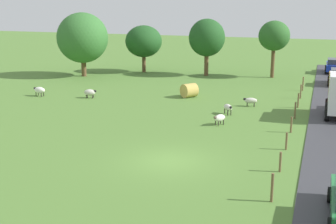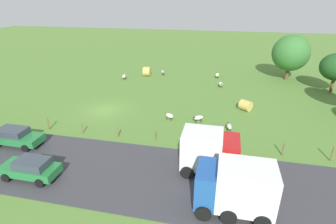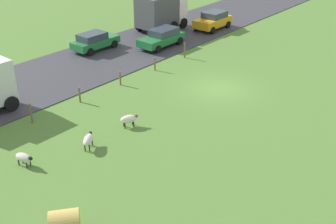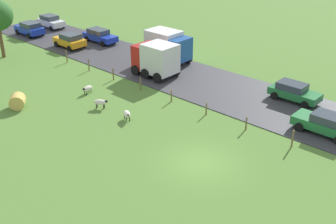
{
  "view_description": "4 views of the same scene",
  "coord_description": "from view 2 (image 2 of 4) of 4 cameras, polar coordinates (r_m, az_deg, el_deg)",
  "views": [
    {
      "loc": [
        7.27,
        -21.65,
        8.31
      ],
      "look_at": [
        -2.03,
        5.79,
        1.14
      ],
      "focal_mm": 49.22,
      "sensor_mm": 36.0,
      "label": 1
    },
    {
      "loc": [
        25.63,
        13.08,
        12.05
      ],
      "look_at": [
        -0.08,
        7.43,
        0.43
      ],
      "focal_mm": 28.06,
      "sensor_mm": 36.0,
      "label": 2
    },
    {
      "loc": [
        -15.21,
        23.37,
        12.4
      ],
      "look_at": [
        -0.76,
        6.32,
        0.94
      ],
      "focal_mm": 47.12,
      "sensor_mm": 36.0,
      "label": 3
    },
    {
      "loc": [
        -18.02,
        -13.6,
        14.61
      ],
      "look_at": [
        3.41,
        5.85,
        0.41
      ],
      "focal_mm": 45.12,
      "sensor_mm": 36.0,
      "label": 4
    }
  ],
  "objects": [
    {
      "name": "fence_post_7",
      "position": [
        24.66,
        32.09,
        -7.74
      ],
      "size": [
        0.12,
        0.12,
        1.3
      ],
      "primitive_type": "cylinder",
      "color": "brown",
      "rests_on": "ground_plane"
    },
    {
      "name": "hay_bale_1",
      "position": [
        43.81,
        -4.6,
        8.79
      ],
      "size": [
        1.55,
        1.19,
        1.49
      ],
      "primitive_type": "cylinder",
      "rotation": [
        1.57,
        0.0,
        0.06
      ],
      "color": "tan",
      "rests_on": "ground_plane"
    },
    {
      "name": "truck_1",
      "position": [
        16.56,
        14.5,
        -15.45
      ],
      "size": [
        2.74,
        4.55,
        3.18
      ],
      "color": "#1E4C99",
      "rests_on": "road_strip"
    },
    {
      "name": "fence_post_4",
      "position": [
        23.1,
        5.96,
        -6.01
      ],
      "size": [
        0.12,
        0.12,
        1.22
      ],
      "primitive_type": "cylinder",
      "color": "brown",
      "rests_on": "ground_plane"
    },
    {
      "name": "sheep_1",
      "position": [
        43.18,
        10.65,
        7.94
      ],
      "size": [
        1.22,
        0.66,
        0.8
      ],
      "color": "white",
      "rests_on": "ground_plane"
    },
    {
      "name": "road_strip",
      "position": [
        23.25,
        -24.63,
        -9.76
      ],
      "size": [
        8.0,
        80.0,
        0.06
      ],
      "primitive_type": "cube",
      "color": "#38383D",
      "rests_on": "ground_plane"
    },
    {
      "name": "fence_post_5",
      "position": [
        23.09,
        14.96,
        -6.86
      ],
      "size": [
        0.12,
        0.12,
        1.16
      ],
      "primitive_type": "cylinder",
      "color": "brown",
      "rests_on": "ground_plane"
    },
    {
      "name": "fence_post_1",
      "position": [
        26.37,
        -18.16,
        -3.4
      ],
      "size": [
        0.12,
        0.12,
        1.03
      ],
      "primitive_type": "cylinder",
      "color": "brown",
      "rests_on": "ground_plane"
    },
    {
      "name": "sheep_3",
      "position": [
        42.22,
        -9.51,
        7.65
      ],
      "size": [
        1.18,
        0.76,
        0.81
      ],
      "color": "beige",
      "rests_on": "ground_plane"
    },
    {
      "name": "car_4",
      "position": [
        21.52,
        -27.67,
        -10.68
      ],
      "size": [
        1.95,
        4.14,
        1.48
      ],
      "color": "#237238",
      "rests_on": "road_strip"
    },
    {
      "name": "sheep_0",
      "position": [
        27.36,
        6.59,
        -1.24
      ],
      "size": [
        0.97,
        1.13,
        0.76
      ],
      "color": "silver",
      "rests_on": "ground_plane"
    },
    {
      "name": "fence_post_3",
      "position": [
        23.72,
        -2.78,
        -5.3
      ],
      "size": [
        0.12,
        0.12,
        1.03
      ],
      "primitive_type": "cylinder",
      "color": "brown",
      "rests_on": "ground_plane"
    },
    {
      "name": "ground_plane",
      "position": [
        31.19,
        -13.48,
        0.4
      ],
      "size": [
        160.0,
        160.0,
        0.0
      ],
      "primitive_type": "plane",
      "color": "#517A33"
    },
    {
      "name": "sheep_5",
      "position": [
        44.17,
        -1.11,
        8.7
      ],
      "size": [
        1.23,
        0.9,
        0.78
      ],
      "color": "beige",
      "rests_on": "ground_plane"
    },
    {
      "name": "tree_3",
      "position": [
        44.87,
        25.12,
        11.51
      ],
      "size": [
        5.49,
        5.49,
        6.87
      ],
      "color": "brown",
      "rests_on": "ground_plane"
    },
    {
      "name": "fence_post_0",
      "position": [
        28.26,
        -24.57,
        -2.32
      ],
      "size": [
        0.12,
        0.12,
        1.27
      ],
      "primitive_type": "cylinder",
      "color": "brown",
      "rests_on": "ground_plane"
    },
    {
      "name": "car_0",
      "position": [
        26.57,
        -30.15,
        -4.59
      ],
      "size": [
        2.0,
        4.45,
        1.51
      ],
      "color": "#237238",
      "rests_on": "road_strip"
    },
    {
      "name": "truck_2",
      "position": [
        19.52,
        8.94,
        -8.34
      ],
      "size": [
        2.8,
        4.07,
        3.16
      ],
      "color": "#B21919",
      "rests_on": "road_strip"
    },
    {
      "name": "sheep_4",
      "position": [
        27.76,
        0.28,
        -0.79
      ],
      "size": [
        0.86,
        1.08,
        0.73
      ],
      "color": "silver",
      "rests_on": "ground_plane"
    },
    {
      "name": "sheep_6",
      "position": [
        26.27,
        13.13,
        -3.03
      ],
      "size": [
        1.14,
        0.63,
        0.69
      ],
      "color": "beige",
      "rests_on": "ground_plane"
    },
    {
      "name": "fence_post_6",
      "position": [
        23.62,
        23.79,
        -7.42
      ],
      "size": [
        0.12,
        0.12,
        1.2
      ],
      "primitive_type": "cylinder",
      "color": "brown",
      "rests_on": "ground_plane"
    },
    {
      "name": "fence_post_2",
      "position": [
        24.83,
        -10.89,
        -4.37
      ],
      "size": [
        0.12,
        0.12,
        1.0
      ],
      "primitive_type": "cylinder",
      "color": "brown",
      "rests_on": "ground_plane"
    },
    {
      "name": "sheep_2",
      "position": [
        38.83,
        11.36,
        6.01
      ],
      "size": [
        1.13,
        0.73,
        0.75
      ],
      "color": "beige",
      "rests_on": "ground_plane"
    },
    {
      "name": "hay_bale_0",
      "position": [
        31.4,
        16.5,
        1.4
      ],
      "size": [
        1.66,
        1.66,
        1.18
      ],
      "primitive_type": "cylinder",
      "rotation": [
        1.57,
        0.0,
        2.48
      ],
      "color": "tan",
      "rests_on": "ground_plane"
    }
  ]
}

